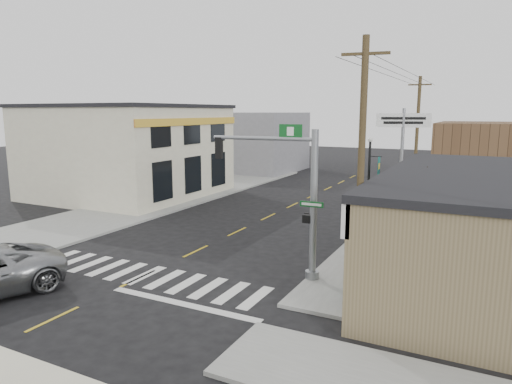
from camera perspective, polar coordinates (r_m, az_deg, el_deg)
The scene contains 19 objects.
ground at distance 18.87m, azimuth -14.48°, elevation -10.42°, with size 140.00×140.00×0.00m, color black.
sidewalk_right at distance 27.10m, azimuth 20.02°, elevation -4.31°, with size 6.00×38.00×0.13m, color gray.
sidewalk_left at distance 34.08m, azimuth -11.54°, elevation -1.06°, with size 6.00×38.00×0.13m, color gray.
center_line at distance 25.12m, azimuth -2.37°, elevation -4.95°, with size 0.12×56.00×0.01m, color gold.
crosswalk at distance 19.15m, azimuth -13.69°, elevation -10.07°, with size 11.00×2.20×0.01m, color silver.
left_building at distance 36.96m, azimuth -15.66°, elevation 4.85°, with size 12.00×12.00×6.80m, color beige.
bldg_distant_right at distance 43.34m, azimuth 26.95°, elevation 4.04°, with size 8.00×10.00×5.60m, color brown.
bldg_distant_left at distance 50.73m, azimuth -0.05°, elevation 6.29°, with size 9.00×10.00×6.40m, color gray.
traffic_signal_pole at distance 17.43m, azimuth 5.08°, elevation 0.58°, with size 4.65×0.37×5.89m.
guide_sign at distance 22.62m, azimuth 13.70°, elevation -2.19°, with size 1.48×0.13×2.59m.
fire_hydrant at distance 20.72m, azimuth 12.36°, elevation -7.07°, with size 0.20×0.20×0.65m.
ped_crossing_sign at distance 24.51m, azimuth 15.64°, elevation -0.67°, with size 1.13×0.08×2.90m.
lamp_post at distance 25.39m, azimuth 14.05°, elevation 1.92°, with size 0.65×0.51×5.01m.
dance_center_sign at distance 28.27m, azimuth 17.87°, elevation 6.70°, with size 3.09×0.19×6.56m.
bare_tree at distance 19.89m, azimuth 22.66°, elevation 1.76°, with size 2.39×2.39×4.79m.
shrub_front at distance 16.64m, azimuth 13.56°, elevation -10.72°, with size 1.45×1.45×1.09m, color #153416.
shrub_back at distance 23.12m, azimuth 16.06°, elevation -5.33°, with size 1.06×1.06×0.79m, color black.
utility_pole_near at distance 15.37m, azimuth 12.98°, elevation 2.72°, with size 1.52×0.23×8.72m.
utility_pole_far at distance 33.68m, azimuth 19.44°, elevation 6.25°, with size 1.52×0.23×8.74m.
Camera 1 is at (11.85, -13.18, 6.48)m, focal length 32.00 mm.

